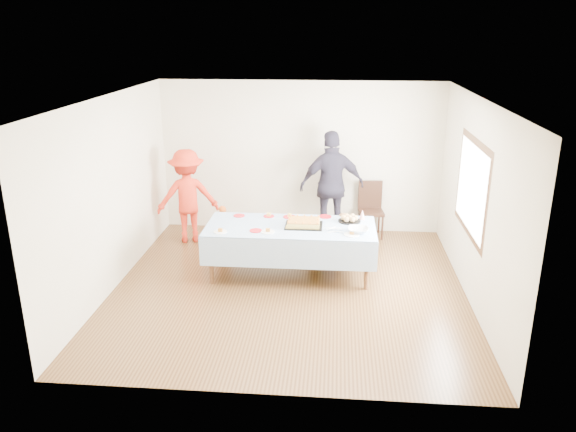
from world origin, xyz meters
name	(u,v)px	position (x,y,z in m)	size (l,w,h in m)	color
ground	(289,287)	(0.00, 0.00, 0.00)	(5.00, 5.00, 0.00)	#462A14
room_walls	(293,168)	(0.05, 0.00, 1.77)	(5.04, 5.04, 2.72)	beige
party_table	(290,229)	(-0.02, 0.45, 0.72)	(2.50, 1.10, 0.78)	#522E1C
birthday_cake	(304,223)	(0.18, 0.46, 0.83)	(0.55, 0.42, 0.10)	black
rolls_tray	(349,219)	(0.85, 0.72, 0.82)	(0.34, 0.34, 0.10)	black
punch_bowl	(358,230)	(0.97, 0.26, 0.82)	(0.30, 0.30, 0.07)	silver
party_hat	(362,215)	(1.05, 0.85, 0.86)	(0.09, 0.09, 0.15)	white
fork_pile	(335,229)	(0.64, 0.28, 0.81)	(0.24, 0.18, 0.07)	white
plate_red_far_a	(239,216)	(-0.85, 0.84, 0.79)	(0.18, 0.18, 0.01)	red
plate_red_far_b	(269,216)	(-0.39, 0.85, 0.79)	(0.17, 0.17, 0.01)	red
plate_red_far_c	(290,217)	(-0.06, 0.84, 0.79)	(0.20, 0.20, 0.01)	red
plate_red_far_d	(325,217)	(0.49, 0.91, 0.79)	(0.19, 0.19, 0.01)	red
plate_red_near	(256,231)	(-0.50, 0.19, 0.79)	(0.18, 0.18, 0.01)	red
plate_white_left	(220,232)	(-1.00, 0.10, 0.79)	(0.19, 0.19, 0.01)	white
plate_white_mid	(268,232)	(-0.32, 0.16, 0.79)	(0.20, 0.20, 0.01)	white
plate_white_right	(352,234)	(0.88, 0.15, 0.79)	(0.22, 0.22, 0.01)	white
dining_chair	(371,206)	(1.27, 2.28, 0.54)	(0.46, 0.46, 0.98)	black
toddler_left	(222,227)	(-1.25, 1.44, 0.37)	(0.27, 0.18, 0.75)	#CD5619
toddler_mid	(316,238)	(0.34, 1.04, 0.37)	(0.36, 0.24, 0.74)	#277638
toddler_right	(342,238)	(0.75, 1.00, 0.41)	(0.40, 0.31, 0.82)	tan
adult_left	(188,196)	(-1.89, 1.71, 0.81)	(1.05, 0.60, 1.63)	red
adult_right	(332,186)	(0.57, 2.08, 0.96)	(1.12, 0.47, 1.92)	#2D2939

